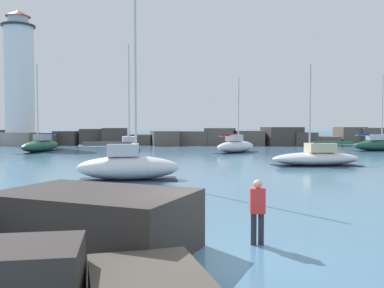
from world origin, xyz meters
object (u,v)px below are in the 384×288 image
sailboat_moored_0 (316,157)px  sailboat_moored_6 (129,149)px  lighthouse (19,85)px  sailboat_moored_3 (378,145)px  sailboat_moored_4 (236,146)px  sailboat_moored_5 (128,166)px  person_on_rocks (257,209)px  sailboat_moored_2 (41,145)px

sailboat_moored_0 → sailboat_moored_6: 16.75m
lighthouse → sailboat_moored_3: lighthouse is taller
sailboat_moored_4 → sailboat_moored_6: bearing=-150.5°
sailboat_moored_0 → sailboat_moored_5: size_ratio=0.67×
sailboat_moored_4 → person_on_rocks: sailboat_moored_4 is taller
sailboat_moored_3 → sailboat_moored_4: 16.31m
lighthouse → sailboat_moored_4: size_ratio=2.43×
sailboat_moored_2 → sailboat_moored_3: bearing=3.0°
sailboat_moored_0 → sailboat_moored_4: size_ratio=0.93×
sailboat_moored_5 → person_on_rocks: sailboat_moored_5 is taller
sailboat_moored_5 → person_on_rocks: 13.22m
lighthouse → person_on_rocks: (26.33, -49.16, -7.50)m
sailboat_moored_2 → sailboat_moored_5: 26.58m
sailboat_moored_5 → sailboat_moored_6: bearing=99.0°
sailboat_moored_2 → sailboat_moored_3: size_ratio=1.09×
lighthouse → sailboat_moored_2: size_ratio=2.02×
sailboat_moored_0 → person_on_rocks: 21.35m
sailboat_moored_5 → sailboat_moored_6: 16.25m
sailboat_moored_5 → sailboat_moored_6: sailboat_moored_5 is taller
sailboat_moored_3 → sailboat_moored_5: bearing=-133.4°
sailboat_moored_2 → sailboat_moored_3: sailboat_moored_2 is taller
sailboat_moored_6 → sailboat_moored_5: bearing=-81.0°
sailboat_moored_2 → sailboat_moored_4: size_ratio=1.20×
sailboat_moored_3 → sailboat_moored_5: sailboat_moored_5 is taller
sailboat_moored_4 → sailboat_moored_6: sailboat_moored_6 is taller
lighthouse → sailboat_moored_5: lighthouse is taller
lighthouse → sailboat_moored_4: bearing=-27.8°
sailboat_moored_2 → sailboat_moored_4: 20.82m
sailboat_moored_2 → sailboat_moored_4: (20.78, -1.30, 0.00)m
sailboat_moored_3 → sailboat_moored_5: (-23.62, -25.01, 0.05)m
sailboat_moored_6 → sailboat_moored_2: bearing=146.4°
person_on_rocks → sailboat_moored_0: bearing=70.9°
sailboat_moored_3 → sailboat_moored_6: size_ratio=0.85×
lighthouse → sailboat_moored_2: (8.03, -13.89, -7.69)m
sailboat_moored_0 → sailboat_moored_3: (11.48, 17.01, 0.13)m
lighthouse → sailboat_moored_4: lighthouse is taller
lighthouse → sailboat_moored_6: bearing=-48.3°
sailboat_moored_2 → sailboat_moored_6: 12.74m
sailboat_moored_2 → person_on_rocks: bearing=-62.6°
sailboat_moored_2 → sailboat_moored_4: bearing=-3.6°
sailboat_moored_2 → sailboat_moored_5: size_ratio=0.87×
sailboat_moored_0 → sailboat_moored_2: sailboat_moored_2 is taller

